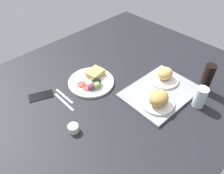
{
  "coord_description": "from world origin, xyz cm",
  "views": [
    {
      "loc": [
        70.94,
        73.56,
        93.12
      ],
      "look_at": [
        2.0,
        3.0,
        4.0
      ],
      "focal_mm": 34.59,
      "sensor_mm": 36.0,
      "label": 1
    }
  ],
  "objects_px": {
    "soda_bottle": "(207,78)",
    "cell_phone": "(41,96)",
    "bread_plate_far": "(158,100)",
    "plate_with_salad": "(92,81)",
    "serving_tray": "(160,92)",
    "espresso_cup": "(73,128)",
    "bread_plate_near": "(164,76)",
    "knife": "(64,102)",
    "drinking_glass": "(200,97)",
    "fork": "(64,96)"
  },
  "relations": [
    {
      "from": "plate_with_salad",
      "to": "knife",
      "type": "bearing_deg",
      "value": 3.85
    },
    {
      "from": "soda_bottle",
      "to": "fork",
      "type": "relative_size",
      "value": 1.14
    },
    {
      "from": "bread_plate_near",
      "to": "fork",
      "type": "distance_m",
      "value": 0.65
    },
    {
      "from": "plate_with_salad",
      "to": "knife",
      "type": "relative_size",
      "value": 1.57
    },
    {
      "from": "serving_tray",
      "to": "soda_bottle",
      "type": "xyz_separation_m",
      "value": [
        -0.21,
        0.17,
        0.09
      ]
    },
    {
      "from": "serving_tray",
      "to": "fork",
      "type": "xyz_separation_m",
      "value": [
        0.45,
        -0.39,
        -0.01
      ]
    },
    {
      "from": "bread_plate_near",
      "to": "drinking_glass",
      "type": "height_order",
      "value": "drinking_glass"
    },
    {
      "from": "serving_tray",
      "to": "knife",
      "type": "xyz_separation_m",
      "value": [
        0.48,
        -0.35,
        -0.01
      ]
    },
    {
      "from": "knife",
      "to": "cell_phone",
      "type": "height_order",
      "value": "cell_phone"
    },
    {
      "from": "bread_plate_near",
      "to": "espresso_cup",
      "type": "relative_size",
      "value": 3.44
    },
    {
      "from": "bread_plate_near",
      "to": "soda_bottle",
      "type": "distance_m",
      "value": 0.25
    },
    {
      "from": "cell_phone",
      "to": "bread_plate_near",
      "type": "bearing_deg",
      "value": 169.15
    },
    {
      "from": "bread_plate_near",
      "to": "cell_phone",
      "type": "height_order",
      "value": "bread_plate_near"
    },
    {
      "from": "espresso_cup",
      "to": "fork",
      "type": "xyz_separation_m",
      "value": [
        -0.11,
        -0.25,
        -0.02
      ]
    },
    {
      "from": "bread_plate_far",
      "to": "plate_with_salad",
      "type": "bearing_deg",
      "value": -72.63
    },
    {
      "from": "soda_bottle",
      "to": "fork",
      "type": "bearing_deg",
      "value": -40.64
    },
    {
      "from": "bread_plate_far",
      "to": "drinking_glass",
      "type": "bearing_deg",
      "value": 138.45
    },
    {
      "from": "bread_plate_far",
      "to": "cell_phone",
      "type": "relative_size",
      "value": 1.36
    },
    {
      "from": "soda_bottle",
      "to": "knife",
      "type": "xyz_separation_m",
      "value": [
        0.69,
        -0.53,
        -0.09
      ]
    },
    {
      "from": "bread_plate_far",
      "to": "cell_phone",
      "type": "xyz_separation_m",
      "value": [
        0.44,
        -0.55,
        -0.05
      ]
    },
    {
      "from": "serving_tray",
      "to": "cell_phone",
      "type": "bearing_deg",
      "value": -42.15
    },
    {
      "from": "plate_with_salad",
      "to": "fork",
      "type": "height_order",
      "value": "plate_with_salad"
    },
    {
      "from": "plate_with_salad",
      "to": "espresso_cup",
      "type": "xyz_separation_m",
      "value": [
        0.32,
        0.22,
        0.0
      ]
    },
    {
      "from": "serving_tray",
      "to": "drinking_glass",
      "type": "xyz_separation_m",
      "value": [
        -0.07,
        0.22,
        0.06
      ]
    },
    {
      "from": "plate_with_salad",
      "to": "soda_bottle",
      "type": "height_order",
      "value": "soda_bottle"
    },
    {
      "from": "bread_plate_far",
      "to": "knife",
      "type": "bearing_deg",
      "value": -47.92
    },
    {
      "from": "serving_tray",
      "to": "espresso_cup",
      "type": "relative_size",
      "value": 8.04
    },
    {
      "from": "fork",
      "to": "knife",
      "type": "bearing_deg",
      "value": -37.05
    },
    {
      "from": "serving_tray",
      "to": "plate_with_salad",
      "type": "height_order",
      "value": "plate_with_salad"
    },
    {
      "from": "espresso_cup",
      "to": "soda_bottle",
      "type": "bearing_deg",
      "value": 157.68
    },
    {
      "from": "soda_bottle",
      "to": "knife",
      "type": "distance_m",
      "value": 0.87
    },
    {
      "from": "serving_tray",
      "to": "fork",
      "type": "height_order",
      "value": "serving_tray"
    },
    {
      "from": "fork",
      "to": "cell_phone",
      "type": "xyz_separation_m",
      "value": [
        0.1,
        -0.1,
        0.0
      ]
    },
    {
      "from": "soda_bottle",
      "to": "espresso_cup",
      "type": "distance_m",
      "value": 0.84
    },
    {
      "from": "espresso_cup",
      "to": "cell_phone",
      "type": "xyz_separation_m",
      "value": [
        -0.01,
        -0.35,
        -0.02
      ]
    },
    {
      "from": "espresso_cup",
      "to": "bread_plate_far",
      "type": "bearing_deg",
      "value": 156.17
    },
    {
      "from": "knife",
      "to": "bread_plate_near",
      "type": "bearing_deg",
      "value": 63.36
    },
    {
      "from": "serving_tray",
      "to": "drinking_glass",
      "type": "distance_m",
      "value": 0.23
    },
    {
      "from": "espresso_cup",
      "to": "knife",
      "type": "distance_m",
      "value": 0.23
    },
    {
      "from": "plate_with_salad",
      "to": "bread_plate_far",
      "type": "bearing_deg",
      "value": 107.37
    },
    {
      "from": "fork",
      "to": "bread_plate_far",
      "type": "bearing_deg",
      "value": 36.9
    },
    {
      "from": "bread_plate_near",
      "to": "drinking_glass",
      "type": "bearing_deg",
      "value": 83.36
    },
    {
      "from": "drinking_glass",
      "to": "espresso_cup",
      "type": "xyz_separation_m",
      "value": [
        0.63,
        -0.36,
        -0.04
      ]
    },
    {
      "from": "knife",
      "to": "cell_phone",
      "type": "bearing_deg",
      "value": -152.32
    },
    {
      "from": "plate_with_salad",
      "to": "fork",
      "type": "distance_m",
      "value": 0.21
    },
    {
      "from": "serving_tray",
      "to": "espresso_cup",
      "type": "bearing_deg",
      "value": -14.5
    },
    {
      "from": "soda_bottle",
      "to": "cell_phone",
      "type": "distance_m",
      "value": 1.02
    },
    {
      "from": "bread_plate_near",
      "to": "soda_bottle",
      "type": "relative_size",
      "value": 1.0
    },
    {
      "from": "fork",
      "to": "cell_phone",
      "type": "distance_m",
      "value": 0.14
    },
    {
      "from": "bread_plate_near",
      "to": "plate_with_salad",
      "type": "distance_m",
      "value": 0.47
    }
  ]
}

